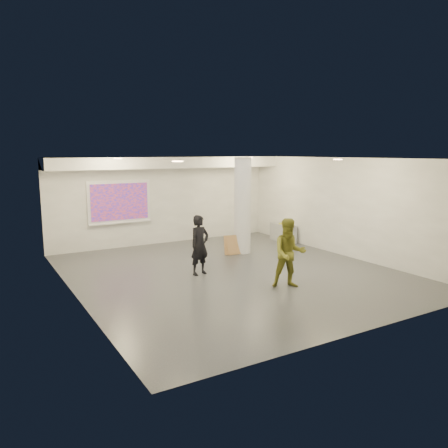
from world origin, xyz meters
TOP-DOWN VIEW (x-y plane):
  - floor at (0.00, 0.00)m, footprint 8.00×9.00m
  - ceiling at (0.00, 0.00)m, footprint 8.00×9.00m
  - wall_back at (0.00, 4.50)m, footprint 8.00×0.01m
  - wall_front at (0.00, -4.50)m, footprint 8.00×0.01m
  - wall_left at (-4.00, 0.00)m, footprint 0.01×9.00m
  - wall_right at (4.00, 0.00)m, footprint 0.01×9.00m
  - soffit_band at (0.00, 3.95)m, footprint 8.00×1.10m
  - downlight_nw at (-2.20, 2.50)m, footprint 0.22×0.22m
  - downlight_ne at (2.20, 2.50)m, footprint 0.22×0.22m
  - downlight_sw at (-2.20, -1.50)m, footprint 0.22×0.22m
  - downlight_se at (2.20, -1.50)m, footprint 0.22×0.22m
  - column at (1.50, 1.80)m, footprint 0.52×0.52m
  - projection_screen at (-1.60, 4.45)m, footprint 2.10×0.13m
  - credenza at (3.72, 2.55)m, footprint 0.54×1.12m
  - postit_pad at (3.70, 2.50)m, footprint 0.27×0.33m
  - cardboard_back at (1.15, 1.72)m, footprint 0.49×0.22m
  - cardboard_front at (1.11, 1.75)m, footprint 0.58×0.30m
  - woman at (-0.81, 0.27)m, footprint 0.64×0.49m
  - man at (0.50, -1.76)m, footprint 0.99×0.91m

SIDE VIEW (x-z plane):
  - floor at x=0.00m, z-range -0.01..0.01m
  - cardboard_back at x=1.15m, z-range 0.00..0.52m
  - cardboard_front at x=1.11m, z-range 0.00..0.61m
  - credenza at x=3.72m, z-range 0.00..0.63m
  - postit_pad at x=3.70m, z-range 0.63..0.66m
  - woman at x=-0.81m, z-range 0.00..1.56m
  - man at x=0.50m, z-range 0.00..1.64m
  - wall_back at x=0.00m, z-range 0.00..3.00m
  - wall_front at x=0.00m, z-range 0.00..3.00m
  - wall_left at x=-4.00m, z-range 0.00..3.00m
  - wall_right at x=4.00m, z-range 0.00..3.00m
  - column at x=1.50m, z-range 0.00..3.00m
  - projection_screen at x=-1.60m, z-range 0.82..2.24m
  - soffit_band at x=0.00m, z-range 2.64..3.00m
  - downlight_nw at x=-2.20m, z-range 2.97..2.99m
  - downlight_ne at x=2.20m, z-range 2.97..2.99m
  - downlight_sw at x=-2.20m, z-range 2.97..2.99m
  - downlight_se at x=2.20m, z-range 2.97..2.99m
  - ceiling at x=0.00m, z-range 3.00..3.00m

